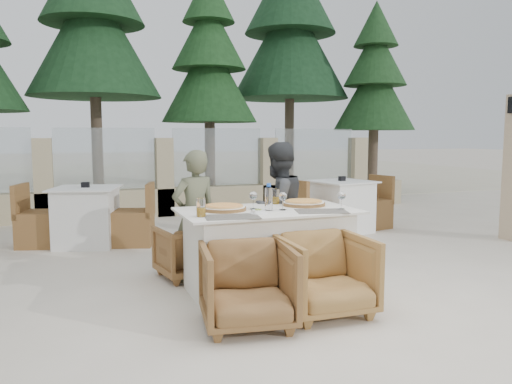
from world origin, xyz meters
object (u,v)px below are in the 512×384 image
object	(u,v)px
olive_dish	(258,211)
wine_glass_near	(283,200)
pizza_left	(224,207)
armchair_far_left	(188,251)
bg_table_a	(87,217)
bg_table_b	(341,206)
armchair_near_left	(247,286)
diner_right	(278,209)
armchair_far_right	(267,248)
water_bottle	(269,197)
beer_glass_right	(276,196)
armchair_near_right	(324,274)
dining_table	(267,251)
pizza_right	(304,203)
wine_glass_centre	(253,199)
diner_left	(194,216)
beer_glass_left	(201,207)
wine_glass_corner	(341,199)

from	to	relation	value
olive_dish	wine_glass_near	bearing A→B (deg)	24.25
pizza_left	armchair_far_left	xyz separation A→B (m)	(-0.20, 0.64, -0.53)
bg_table_a	bg_table_b	bearing A→B (deg)	10.82
armchair_near_left	diner_right	distance (m)	1.52
armchair_far_right	diner_right	size ratio (longest dim) A/B	0.43
water_bottle	armchair_near_left	world-z (taller)	water_bottle
armchair_far_right	armchair_far_left	bearing A→B (deg)	-28.64
pizza_left	beer_glass_right	distance (m)	0.65
armchair_near_right	dining_table	bearing A→B (deg)	109.79
olive_dish	pizza_left	bearing A→B (deg)	126.78
pizza_right	wine_glass_near	bearing A→B (deg)	-146.40
wine_glass_centre	armchair_near_left	distance (m)	1.02
wine_glass_centre	olive_dish	bearing A→B (deg)	-101.03
wine_glass_centre	armchair_far_left	world-z (taller)	wine_glass_centre
pizza_right	diner_left	xyz separation A→B (m)	(-0.98, 0.43, -0.14)
olive_dish	armchair_far_right	size ratio (longest dim) A/B	0.19
dining_table	pizza_right	bearing A→B (deg)	17.26
pizza_right	diner_right	world-z (taller)	diner_right
water_bottle	diner_right	size ratio (longest dim) A/B	0.18
beer_glass_left	water_bottle	bearing A→B (deg)	11.42
pizza_left	armchair_far_right	world-z (taller)	pizza_left
armchair_near_right	bg_table_b	xyz separation A→B (m)	(1.89, 2.99, 0.06)
olive_dish	armchair_near_right	bearing A→B (deg)	-51.38
bg_table_a	wine_glass_centre	bearing A→B (deg)	-45.55
water_bottle	diner_left	size ratio (longest dim) A/B	0.19
armchair_far_right	diner_left	xyz separation A→B (m)	(-0.77, -0.01, 0.38)
diner_left	wine_glass_near	bearing A→B (deg)	120.35
wine_glass_centre	beer_glass_right	size ratio (longest dim) A/B	1.22
bg_table_a	bg_table_b	xyz separation A→B (m)	(3.62, -0.34, 0.00)
olive_dish	diner_right	bearing A→B (deg)	55.88
beer_glass_left	armchair_far_left	distance (m)	1.09
armchair_near_left	diner_left	world-z (taller)	diner_left
beer_glass_left	diner_left	size ratio (longest dim) A/B	0.12
beer_glass_right	pizza_right	bearing A→B (deg)	-41.33
dining_table	bg_table_a	distance (m)	3.04
water_bottle	armchair_far_right	bearing A→B (deg)	69.76
diner_right	bg_table_a	size ratio (longest dim) A/B	0.84
beer_glass_left	armchair_near_left	size ratio (longest dim) A/B	0.22
diner_left	bg_table_a	world-z (taller)	diner_left
bg_table_a	armchair_far_left	bearing A→B (deg)	-48.18
beer_glass_right	pizza_left	bearing A→B (deg)	-159.48
bg_table_b	dining_table	bearing A→B (deg)	-144.12
armchair_near_right	wine_glass_corner	bearing A→B (deg)	50.08
bg_table_b	diner_right	bearing A→B (deg)	-146.70
pizza_right	wine_glass_near	distance (m)	0.38
beer_glass_right	diner_right	distance (m)	0.27
beer_glass_right	armchair_near_right	xyz separation A→B (m)	(0.01, -1.01, -0.52)
beer_glass_right	bg_table_b	world-z (taller)	beer_glass_right
olive_dish	bg_table_a	distance (m)	3.17
pizza_right	bg_table_b	world-z (taller)	pizza_right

